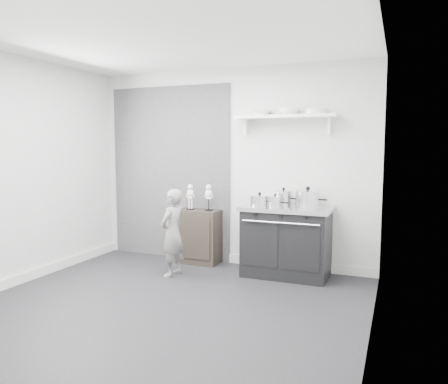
% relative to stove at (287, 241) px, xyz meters
% --- Properties ---
extents(ground, '(4.00, 4.00, 0.00)m').
position_rel_stove_xyz_m(ground, '(-0.89, -1.48, -0.45)').
color(ground, black).
rests_on(ground, ground).
extents(room_shell, '(4.02, 3.62, 2.71)m').
position_rel_stove_xyz_m(room_shell, '(-0.98, -1.33, 1.19)').
color(room_shell, '#BBBBB9').
rests_on(room_shell, ground).
extents(wall_shelf, '(1.30, 0.26, 0.24)m').
position_rel_stove_xyz_m(wall_shelf, '(-0.09, 0.20, 1.56)').
color(wall_shelf, white).
rests_on(wall_shelf, room_shell).
extents(stove, '(1.11, 0.69, 0.89)m').
position_rel_stove_xyz_m(stove, '(0.00, 0.00, 0.00)').
color(stove, black).
rests_on(stove, ground).
extents(side_cabinet, '(0.58, 0.34, 0.75)m').
position_rel_stove_xyz_m(side_cabinet, '(-1.29, 0.13, -0.07)').
color(side_cabinet, black).
rests_on(side_cabinet, ground).
extents(child, '(0.31, 0.43, 1.11)m').
position_rel_stove_xyz_m(child, '(-1.34, -0.54, 0.10)').
color(child, slate).
rests_on(child, ground).
extents(pot_front_left, '(0.32, 0.24, 0.17)m').
position_rel_stove_xyz_m(pot_front_left, '(-0.33, -0.09, 0.51)').
color(pot_front_left, silver).
rests_on(pot_front_left, stove).
extents(pot_back_left, '(0.32, 0.23, 0.22)m').
position_rel_stove_xyz_m(pot_back_left, '(-0.08, 0.13, 0.53)').
color(pot_back_left, silver).
rests_on(pot_back_left, stove).
extents(pot_back_right, '(0.39, 0.31, 0.25)m').
position_rel_stove_xyz_m(pot_back_right, '(0.24, 0.08, 0.54)').
color(pot_back_right, silver).
rests_on(pot_back_right, stove).
extents(pot_front_center, '(0.26, 0.17, 0.16)m').
position_rel_stove_xyz_m(pot_front_center, '(-0.12, -0.14, 0.51)').
color(pot_front_center, silver).
rests_on(pot_front_center, stove).
extents(skeleton_full, '(0.11, 0.07, 0.41)m').
position_rel_stove_xyz_m(skeleton_full, '(-1.42, 0.13, 0.51)').
color(skeleton_full, white).
rests_on(skeleton_full, side_cabinet).
extents(skeleton_torso, '(0.12, 0.08, 0.42)m').
position_rel_stove_xyz_m(skeleton_torso, '(-1.14, 0.13, 0.51)').
color(skeleton_torso, white).
rests_on(skeleton_torso, side_cabinet).
extents(bowl_large, '(0.27, 0.27, 0.07)m').
position_rel_stove_xyz_m(bowl_large, '(-0.42, 0.19, 1.62)').
color(bowl_large, white).
rests_on(bowl_large, wall_shelf).
extents(bowl_small, '(0.26, 0.26, 0.08)m').
position_rel_stove_xyz_m(bowl_small, '(-0.04, 0.19, 1.63)').
color(bowl_small, white).
rests_on(bowl_small, wall_shelf).
extents(plate_stack, '(0.27, 0.27, 0.06)m').
position_rel_stove_xyz_m(plate_stack, '(0.30, 0.19, 1.62)').
color(plate_stack, silver).
rests_on(plate_stack, wall_shelf).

